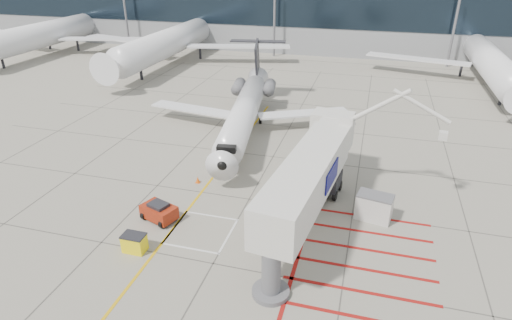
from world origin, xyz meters
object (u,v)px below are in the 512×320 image
(spill_bin, at_px, (134,243))
(regional_jet, at_px, (241,105))
(jet_bridge, at_px, (306,186))
(pushback_tug, at_px, (159,211))

(spill_bin, bearing_deg, regional_jet, 86.44)
(jet_bridge, height_order, pushback_tug, jet_bridge)
(regional_jet, xyz_separation_m, pushback_tug, (-1.43, -15.39, -3.07))
(pushback_tug, bearing_deg, jet_bridge, 26.59)
(regional_jet, bearing_deg, jet_bridge, -66.62)
(jet_bridge, distance_m, pushback_tug, 10.86)
(regional_jet, height_order, jet_bridge, regional_jet)
(regional_jet, relative_size, spill_bin, 20.09)
(regional_jet, relative_size, pushback_tug, 11.63)
(regional_jet, distance_m, jet_bridge, 16.71)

